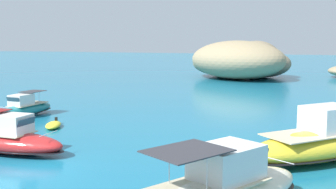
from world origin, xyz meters
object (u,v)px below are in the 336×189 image
Objects in this scene: motorboat_red at (7,140)px; motorboat_teal at (24,109)px; dinghy_tender at (53,125)px; islet_large at (241,61)px; motorboat_yellow at (323,142)px.

motorboat_teal is at bearing 128.47° from motorboat_red.
dinghy_tender is at bearing 107.64° from motorboat_red.
motorboat_red is at bearing -90.54° from islet_large.
islet_large is at bearing 86.82° from dinghy_tender.
motorboat_teal is (-7.68, 9.66, -0.11)m from motorboat_red.
motorboat_yellow is 3.58× the size of dinghy_tender.
motorboat_red is at bearing -72.36° from dinghy_tender.
motorboat_red is 0.82× the size of motorboat_yellow.
islet_large is 2.51× the size of motorboat_yellow.
islet_large is 47.10m from motorboat_teal.
islet_large reaches higher than motorboat_teal.
motorboat_yellow is at bearing -2.25° from dinghy_tender.
islet_large reaches higher than motorboat_yellow.
motorboat_red is (-0.53, -55.98, -2.24)m from islet_large.
islet_large is 3.62× the size of motorboat_teal.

